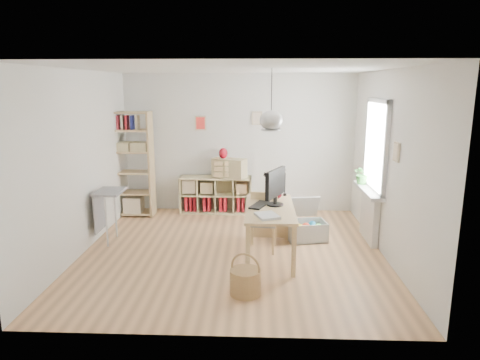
{
  "coord_description": "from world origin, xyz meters",
  "views": [
    {
      "loc": [
        0.37,
        -6.1,
        2.48
      ],
      "look_at": [
        0.1,
        0.3,
        1.05
      ],
      "focal_mm": 32.0,
      "sensor_mm": 36.0,
      "label": 1
    }
  ],
  "objects_px": {
    "storage_chest": "(306,226)",
    "monitor": "(275,185)",
    "desk": "(270,213)",
    "drawer_chest": "(229,168)",
    "chair": "(263,218)",
    "tall_bookshelf": "(131,160)",
    "cube_shelf": "(215,197)"
  },
  "relations": [
    {
      "from": "desk",
      "to": "storage_chest",
      "type": "distance_m",
      "value": 1.08
    },
    {
      "from": "monitor",
      "to": "chair",
      "type": "bearing_deg",
      "value": 157.0
    },
    {
      "from": "cube_shelf",
      "to": "drawer_chest",
      "type": "relative_size",
      "value": 2.19
    },
    {
      "from": "storage_chest",
      "to": "monitor",
      "type": "relative_size",
      "value": 1.34
    },
    {
      "from": "monitor",
      "to": "tall_bookshelf",
      "type": "bearing_deg",
      "value": 170.18
    },
    {
      "from": "cube_shelf",
      "to": "monitor",
      "type": "distance_m",
      "value": 2.5
    },
    {
      "from": "chair",
      "to": "monitor",
      "type": "xyz_separation_m",
      "value": [
        0.17,
        -0.19,
        0.56
      ]
    },
    {
      "from": "storage_chest",
      "to": "drawer_chest",
      "type": "relative_size",
      "value": 1.22
    },
    {
      "from": "chair",
      "to": "drawer_chest",
      "type": "relative_size",
      "value": 1.35
    },
    {
      "from": "cube_shelf",
      "to": "chair",
      "type": "xyz_separation_m",
      "value": [
        0.93,
        -1.93,
        0.19
      ]
    },
    {
      "from": "desk",
      "to": "storage_chest",
      "type": "bearing_deg",
      "value": 50.78
    },
    {
      "from": "chair",
      "to": "monitor",
      "type": "distance_m",
      "value": 0.62
    },
    {
      "from": "desk",
      "to": "storage_chest",
      "type": "height_order",
      "value": "desk"
    },
    {
      "from": "monitor",
      "to": "drawer_chest",
      "type": "xyz_separation_m",
      "value": [
        -0.81,
        2.08,
        -0.15
      ]
    },
    {
      "from": "monitor",
      "to": "cube_shelf",
      "type": "bearing_deg",
      "value": 142.23
    },
    {
      "from": "tall_bookshelf",
      "to": "drawer_chest",
      "type": "bearing_deg",
      "value": 7.36
    },
    {
      "from": "desk",
      "to": "drawer_chest",
      "type": "height_order",
      "value": "drawer_chest"
    },
    {
      "from": "chair",
      "to": "drawer_chest",
      "type": "height_order",
      "value": "drawer_chest"
    },
    {
      "from": "drawer_chest",
      "to": "chair",
      "type": "bearing_deg",
      "value": -48.46
    },
    {
      "from": "tall_bookshelf",
      "to": "storage_chest",
      "type": "height_order",
      "value": "tall_bookshelf"
    },
    {
      "from": "cube_shelf",
      "to": "drawer_chest",
      "type": "height_order",
      "value": "drawer_chest"
    },
    {
      "from": "tall_bookshelf",
      "to": "storage_chest",
      "type": "bearing_deg",
      "value": -20.27
    },
    {
      "from": "storage_chest",
      "to": "monitor",
      "type": "distance_m",
      "value": 1.19
    },
    {
      "from": "tall_bookshelf",
      "to": "chair",
      "type": "height_order",
      "value": "tall_bookshelf"
    },
    {
      "from": "desk",
      "to": "tall_bookshelf",
      "type": "height_order",
      "value": "tall_bookshelf"
    },
    {
      "from": "cube_shelf",
      "to": "chair",
      "type": "height_order",
      "value": "chair"
    },
    {
      "from": "desk",
      "to": "chair",
      "type": "distance_m",
      "value": 0.36
    },
    {
      "from": "desk",
      "to": "chair",
      "type": "height_order",
      "value": "chair"
    },
    {
      "from": "tall_bookshelf",
      "to": "drawer_chest",
      "type": "xyz_separation_m",
      "value": [
        1.86,
        0.24,
        -0.19
      ]
    },
    {
      "from": "tall_bookshelf",
      "to": "monitor",
      "type": "height_order",
      "value": "tall_bookshelf"
    },
    {
      "from": "storage_chest",
      "to": "drawer_chest",
      "type": "height_order",
      "value": "drawer_chest"
    },
    {
      "from": "desk",
      "to": "chair",
      "type": "bearing_deg",
      "value": 106.77
    }
  ]
}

